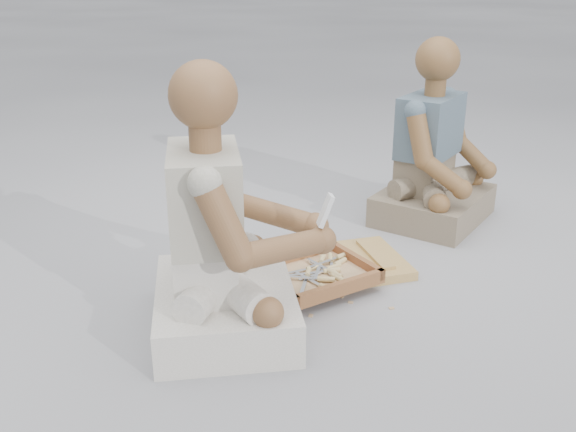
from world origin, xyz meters
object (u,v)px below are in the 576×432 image
object	(u,v)px
carved_panel	(335,265)
craftsman	(221,245)
tool_tray	(316,275)
companion	(434,162)

from	to	relation	value
carved_panel	craftsman	bearing A→B (deg)	-149.80
craftsman	tool_tray	bearing A→B (deg)	122.26
carved_panel	craftsman	size ratio (longest dim) A/B	0.62
carved_panel	tool_tray	xyz separation A→B (m)	(-0.14, -0.14, 0.04)
tool_tray	companion	xyz separation A→B (m)	(0.82, 0.56, 0.25)
craftsman	companion	bearing A→B (deg)	129.43
tool_tray	craftsman	bearing A→B (deg)	-156.32
carved_panel	companion	xyz separation A→B (m)	(0.69, 0.42, 0.29)
craftsman	companion	size ratio (longest dim) A/B	1.05
carved_panel	tool_tray	size ratio (longest dim) A/B	1.16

